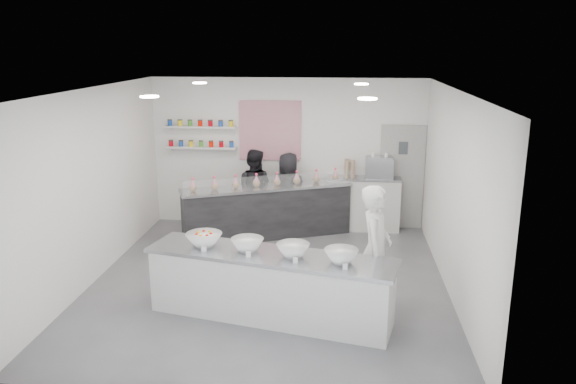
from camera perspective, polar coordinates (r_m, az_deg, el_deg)
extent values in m
plane|color=#515156|center=(8.97, -1.97, -9.13)|extent=(6.00, 6.00, 0.00)
plane|color=white|center=(8.22, -2.15, 10.34)|extent=(6.00, 6.00, 0.00)
plane|color=white|center=(11.38, -0.05, 4.00)|extent=(5.50, 0.00, 5.50)
plane|color=white|center=(9.24, -19.21, 0.59)|extent=(0.00, 6.00, 6.00)
plane|color=white|center=(8.56, 16.51, -0.29)|extent=(0.00, 6.00, 6.00)
cube|color=#989896|center=(11.45, 11.47, 1.46)|extent=(0.88, 0.04, 2.10)
cube|color=#A91C46|center=(11.32, -1.84, 6.24)|extent=(1.25, 0.03, 1.20)
cube|color=silver|center=(11.57, -8.79, 4.50)|extent=(1.45, 0.22, 0.04)
cube|color=silver|center=(11.50, -8.87, 6.56)|extent=(1.45, 0.22, 0.04)
cylinder|color=white|center=(7.58, -13.90, 9.39)|extent=(0.24, 0.24, 0.02)
cylinder|color=white|center=(7.16, 8.07, 9.37)|extent=(0.24, 0.24, 0.02)
cylinder|color=white|center=(10.06, -8.97, 10.89)|extent=(0.24, 0.24, 0.02)
cylinder|color=white|center=(9.75, 7.48, 10.82)|extent=(0.24, 0.24, 0.02)
cube|color=silver|center=(7.72, -1.82, -9.49)|extent=(3.49, 1.52, 0.93)
cube|color=black|center=(10.82, -2.14, -2.01)|extent=(3.25, 1.82, 1.01)
cube|color=white|center=(10.38, -1.77, 0.97)|extent=(2.98, 1.26, 0.28)
cube|color=silver|center=(11.34, 7.66, -1.17)|extent=(1.45, 0.46, 1.08)
cube|color=#93969E|center=(11.18, 9.25, 2.45)|extent=(0.53, 0.37, 0.41)
imported|color=white|center=(7.82, 8.86, -5.82)|extent=(0.55, 0.73, 1.82)
imported|color=black|center=(11.22, -3.49, 0.25)|extent=(0.90, 0.76, 1.64)
imported|color=black|center=(11.14, 0.02, 0.02)|extent=(0.83, 0.59, 1.58)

